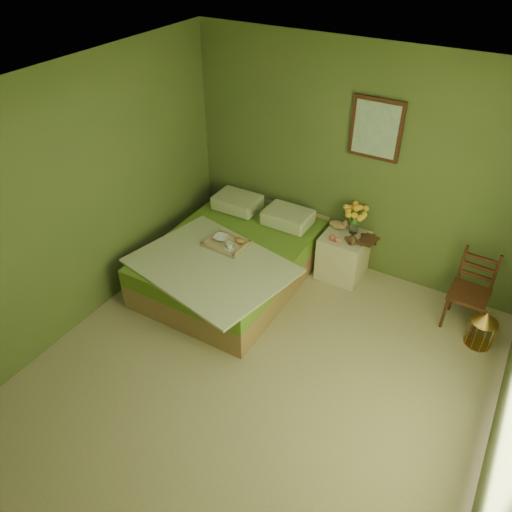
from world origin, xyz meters
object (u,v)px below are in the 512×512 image
Objects in this scene: bed at (234,255)px; birdcage at (482,329)px; chair at (472,285)px; nightstand at (344,249)px.

bed is 2.73m from birdcage.
chair is (2.49, 0.60, 0.16)m from bed.
nightstand is (1.07, 0.70, 0.04)m from bed.
chair is 2.11× the size of birdcage.
bed is 2.57m from chair.
nightstand reaches higher than birdcage.
bed reaches higher than birdcage.
chair is (1.42, -0.10, 0.12)m from nightstand.
birdcage is at bearing 6.90° from bed.
chair is at bearing -3.89° from nightstand.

